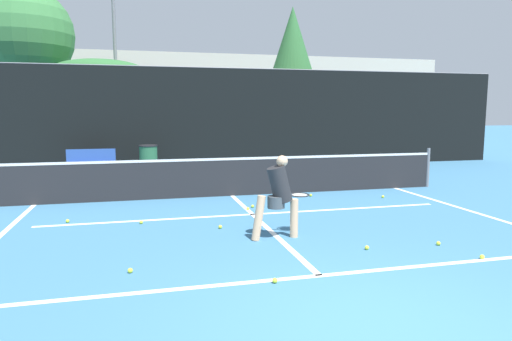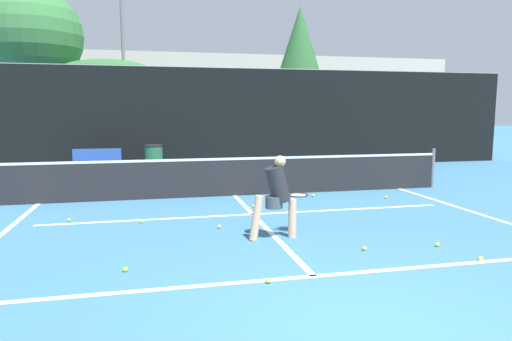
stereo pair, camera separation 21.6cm
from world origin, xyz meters
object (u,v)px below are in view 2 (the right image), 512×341
at_px(courtside_bench, 97,161).
at_px(parked_car, 162,146).
at_px(trash_bin, 154,159).
at_px(player_practicing, 277,194).

xyz_separation_m(courtside_bench, parked_car, (2.15, 3.74, 0.16)).
bearing_deg(parked_car, trash_bin, -95.29).
xyz_separation_m(player_practicing, parked_car, (-1.58, 12.14, -0.11)).
relative_size(courtside_bench, parked_car, 0.36).
bearing_deg(trash_bin, courtside_bench, -179.81).
bearing_deg(parked_car, player_practicing, -82.59).
height_order(player_practicing, parked_car, parked_car).
distance_m(player_practicing, courtside_bench, 9.20).
distance_m(courtside_bench, trash_bin, 1.80).
relative_size(player_practicing, courtside_bench, 0.91).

